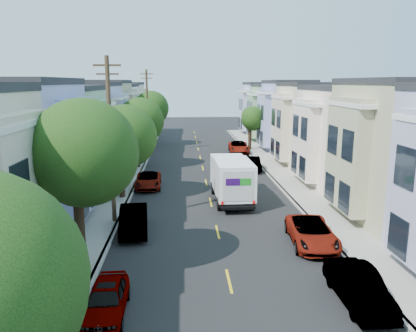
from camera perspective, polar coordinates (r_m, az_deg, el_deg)
ground at (r=24.11m, az=1.36°, el=-9.29°), size 160.00×160.00×0.00m
road_slab at (r=38.45m, az=-0.53°, el=-1.25°), size 12.00×70.00×0.02m
curb_left at (r=38.61m, az=-9.54°, el=-1.26°), size 0.30×70.00×0.15m
curb_right at (r=39.21m, az=8.33°, el=-1.02°), size 0.30×70.00×0.15m
sidewalk_left at (r=38.77m, az=-11.45°, el=-1.28°), size 2.60×70.00×0.15m
sidewalk_right at (r=39.50m, az=10.18°, el=-0.99°), size 2.60×70.00×0.15m
centerline at (r=38.45m, az=-0.53°, el=-1.26°), size 0.12×70.00×0.01m
townhouse_row_left at (r=39.49m, az=-16.92°, el=-1.43°), size 5.00×70.00×8.50m
townhouse_row_right at (r=40.57m, az=15.40°, el=-1.00°), size 5.00×70.00×8.50m
tree_b at (r=18.21m, az=-17.32°, el=1.70°), size 4.70×4.70×8.02m
tree_c at (r=30.39m, az=-11.77°, el=4.06°), size 4.70×4.70×7.09m
tree_d at (r=41.40m, az=-9.61°, el=6.24°), size 4.70×4.70×7.17m
tree_e at (r=55.77m, az=-8.08°, el=8.03°), size 4.70×4.70×7.53m
tree_far_r at (r=52.20m, az=6.28°, el=6.59°), size 3.10×3.10×5.63m
utility_pole_near at (r=25.05m, az=-13.53°, el=3.39°), size 1.60×0.26×10.00m
utility_pole_far at (r=50.73m, az=-8.52°, el=7.66°), size 1.60×0.26×10.00m
fedex_truck at (r=29.80m, az=3.32°, el=-1.62°), size 2.55×6.63×3.18m
lead_sedan at (r=38.29m, az=2.86°, el=-0.19°), size 2.20×4.66×1.49m
parked_left_b at (r=16.47m, az=-14.08°, el=-17.78°), size 1.57×3.93×1.26m
parked_left_c at (r=24.27m, az=-10.41°, el=-7.47°), size 1.98×4.60×1.49m
parked_left_d at (r=34.06m, az=-8.41°, el=-2.03°), size 2.22×4.54×1.24m
parked_right_a at (r=17.74m, az=20.40°, el=-15.67°), size 1.50×4.21×1.40m
parked_right_b at (r=22.80m, az=14.37°, el=-9.11°), size 2.64×5.05×1.36m
parked_right_c at (r=40.40m, az=6.30°, el=0.26°), size 1.63×4.04×1.32m
parked_right_d at (r=50.43m, az=4.33°, el=2.65°), size 2.68×5.28×1.43m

